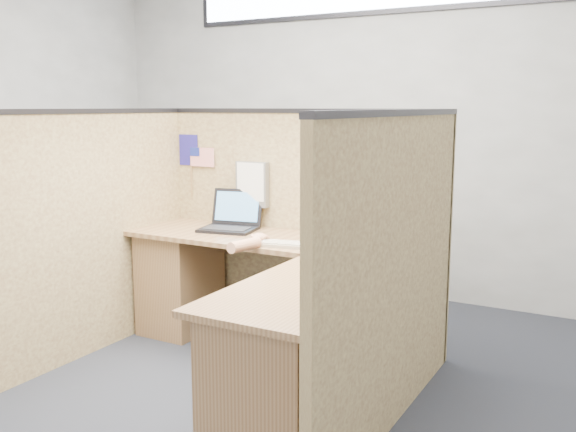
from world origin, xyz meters
The scene contains 13 objects.
floor centered at (0.00, 0.00, 0.00)m, with size 5.00×5.00×0.00m, color black.
wall_back centered at (0.00, 2.25, 1.40)m, with size 5.00×5.00×0.00m, color gray.
cubicle_partitions centered at (0.00, 0.43, 0.77)m, with size 2.06×1.83×1.53m.
l_desk centered at (0.18, 0.29, 0.39)m, with size 1.95×1.75×0.73m.
laptop centered at (-0.38, 0.80, 0.79)m, with size 0.40×0.40×0.26m.
keyboard centered at (0.19, 0.50, 0.74)m, with size 0.42×0.22×0.03m.
mouse centered at (0.02, 0.48, 0.75)m, with size 0.10×0.06×0.04m, color silver.
hand_forearm centered at (0.03, 0.35, 0.76)m, with size 0.10×0.35×0.07m.
blue_poster centered at (-0.88, 0.97, 1.23)m, with size 0.17×0.00×0.22m, color navy.
american_flag centered at (-0.78, 0.96, 1.18)m, with size 0.21×0.01×0.36m.
file_holder centered at (-0.32, 0.94, 1.02)m, with size 0.24×0.05×0.31m.
paper_left centered at (0.42, 0.97, 1.16)m, with size 0.23×0.00×0.29m, color white.
paper_right centered at (0.55, 0.97, 1.02)m, with size 0.24×0.00×0.31m, color white.
Camera 1 is at (2.00, -2.71, 1.54)m, focal length 40.00 mm.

